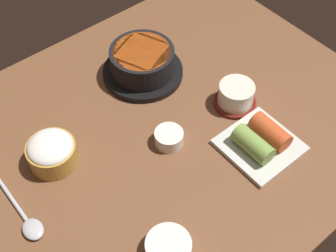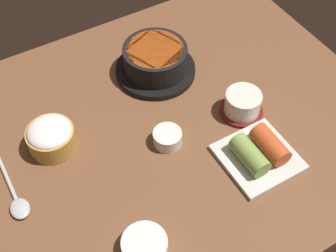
# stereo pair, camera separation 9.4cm
# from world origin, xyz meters

# --- Properties ---
(dining_table) EXTENTS (1.00, 0.76, 0.02)m
(dining_table) POSITION_xyz_m (0.00, 0.00, 0.01)
(dining_table) COLOR brown
(dining_table) RESTS_ON ground
(stone_pot) EXTENTS (0.19, 0.19, 0.07)m
(stone_pot) POSITION_xyz_m (0.09, 0.16, 0.06)
(stone_pot) COLOR black
(stone_pot) RESTS_ON dining_table
(rice_bowl) EXTENTS (0.10, 0.10, 0.07)m
(rice_bowl) POSITION_xyz_m (-0.20, 0.07, 0.05)
(rice_bowl) COLOR #B78C38
(rice_bowl) RESTS_ON dining_table
(tea_cup_with_saucer) EXTENTS (0.09, 0.09, 0.06)m
(tea_cup_with_saucer) POSITION_xyz_m (0.19, -0.05, 0.05)
(tea_cup_with_saucer) COLOR maroon
(tea_cup_with_saucer) RESTS_ON dining_table
(banchan_cup_center) EXTENTS (0.06, 0.06, 0.03)m
(banchan_cup_center) POSITION_xyz_m (0.01, -0.04, 0.04)
(banchan_cup_center) COLOR white
(banchan_cup_center) RESTS_ON dining_table
(kimchi_plate) EXTENTS (0.14, 0.14, 0.05)m
(kimchi_plate) POSITION_xyz_m (0.15, -0.16, 0.04)
(kimchi_plate) COLOR silver
(kimchi_plate) RESTS_ON dining_table
(side_bowl_near) EXTENTS (0.08, 0.08, 0.03)m
(side_bowl_near) POSITION_xyz_m (-0.14, -0.22, 0.04)
(side_bowl_near) COLOR white
(side_bowl_near) RESTS_ON dining_table
(spoon) EXTENTS (0.04, 0.17, 0.01)m
(spoon) POSITION_xyz_m (-0.31, -0.01, 0.03)
(spoon) COLOR #B7B7BC
(spoon) RESTS_ON dining_table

